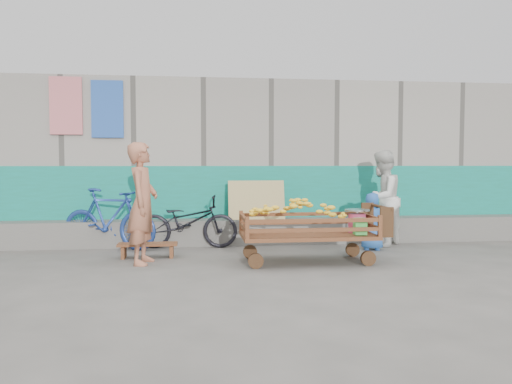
{
  "coord_description": "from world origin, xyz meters",
  "views": [
    {
      "loc": [
        -0.77,
        -6.51,
        1.44
      ],
      "look_at": [
        0.17,
        1.2,
        1.0
      ],
      "focal_mm": 35.0,
      "sensor_mm": 36.0,
      "label": 1
    }
  ],
  "objects": [
    {
      "name": "bicycle_dark",
      "position": [
        -0.92,
        2.05,
        0.45
      ],
      "size": [
        1.76,
        0.75,
        0.9
      ],
      "primitive_type": "imported",
      "rotation": [
        0.0,
        0.0,
        1.48
      ],
      "color": "black",
      "rests_on": "ground"
    },
    {
      "name": "bench",
      "position": [
        -1.51,
        1.22,
        0.17
      ],
      "size": [
        0.9,
        0.27,
        0.23
      ],
      "color": "#5A311A",
      "rests_on": "ground"
    },
    {
      "name": "bicycle_blue",
      "position": [
        -2.22,
        2.05,
        0.51
      ],
      "size": [
        1.77,
        1.08,
        1.03
      ],
      "primitive_type": "imported",
      "rotation": [
        0.0,
        0.0,
        1.19
      ],
      "color": "navy",
      "rests_on": "ground"
    },
    {
      "name": "ground",
      "position": [
        0.0,
        0.0,
        0.0
      ],
      "size": [
        80.0,
        80.0,
        0.0
      ],
      "primitive_type": "plane",
      "color": "#54514C",
      "rests_on": "ground"
    },
    {
      "name": "banana_cart",
      "position": [
        0.81,
        0.57,
        0.61
      ],
      "size": [
        2.1,
        0.96,
        0.9
      ],
      "color": "#5A311A",
      "rests_on": "ground"
    },
    {
      "name": "woman",
      "position": [
        2.47,
        1.86,
        0.84
      ],
      "size": [
        1.02,
        1.02,
        1.67
      ],
      "primitive_type": "imported",
      "rotation": [
        0.0,
        0.0,
        3.92
      ],
      "color": "silver",
      "rests_on": "ground"
    },
    {
      "name": "child",
      "position": [
        2.16,
        1.48,
        0.48
      ],
      "size": [
        0.53,
        0.41,
        0.96
      ],
      "primitive_type": "imported",
      "rotation": [
        0.0,
        0.0,
        2.9
      ],
      "color": "#2658A7",
      "rests_on": "ground"
    },
    {
      "name": "vendor_man",
      "position": [
        -1.53,
        0.76,
        0.87
      ],
      "size": [
        0.51,
        0.7,
        1.75
      ],
      "primitive_type": "imported",
      "rotation": [
        0.0,
        0.0,
        1.41
      ],
      "color": "#AB6649",
      "rests_on": "ground"
    },
    {
      "name": "building_wall",
      "position": [
        -0.0,
        4.05,
        1.47
      ],
      "size": [
        12.0,
        3.5,
        3.0
      ],
      "color": "gray",
      "rests_on": "ground"
    }
  ]
}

